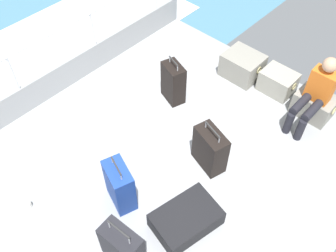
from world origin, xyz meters
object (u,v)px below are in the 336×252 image
(cargo_crate_2, at_px, (314,105))
(suitcase_3, at_px, (122,246))
(cargo_crate_1, at_px, (278,82))
(suitcase_2, at_px, (210,149))
(cargo_crate_0, at_px, (242,66))
(suitcase_4, at_px, (186,219))
(suitcase_0, at_px, (120,186))
(suitcase_1, at_px, (173,83))
(passenger_seated, at_px, (316,93))
(paper_cup, at_px, (28,205))

(cargo_crate_2, height_order, suitcase_3, suitcase_3)
(cargo_crate_1, distance_m, suitcase_2, 1.81)
(cargo_crate_0, distance_m, cargo_crate_2, 1.26)
(suitcase_4, bearing_deg, cargo_crate_0, 112.28)
(suitcase_0, bearing_deg, suitcase_1, 112.74)
(passenger_seated, relative_size, suitcase_1, 1.44)
(cargo_crate_0, height_order, suitcase_3, suitcase_3)
(passenger_seated, height_order, paper_cup, passenger_seated)
(suitcase_1, bearing_deg, paper_cup, -90.58)
(cargo_crate_0, relative_size, suitcase_3, 0.92)
(cargo_crate_2, height_order, suitcase_0, suitcase_0)
(suitcase_1, height_order, suitcase_3, suitcase_1)
(passenger_seated, height_order, suitcase_0, passenger_seated)
(suitcase_0, bearing_deg, paper_cup, -131.66)
(cargo_crate_1, distance_m, suitcase_3, 3.42)
(cargo_crate_2, bearing_deg, suitcase_3, -97.79)
(cargo_crate_1, height_order, passenger_seated, passenger_seated)
(cargo_crate_2, relative_size, suitcase_2, 0.83)
(cargo_crate_0, relative_size, passenger_seated, 0.58)
(suitcase_0, bearing_deg, suitcase_2, 69.22)
(cargo_crate_0, distance_m, suitcase_0, 2.88)
(suitcase_2, distance_m, paper_cup, 2.33)
(suitcase_0, bearing_deg, passenger_seated, 69.81)
(suitcase_0, relative_size, suitcase_1, 1.00)
(cargo_crate_0, height_order, suitcase_2, suitcase_2)
(cargo_crate_1, relative_size, paper_cup, 5.44)
(suitcase_3, xyz_separation_m, paper_cup, (-1.29, -0.38, -0.21))
(passenger_seated, bearing_deg, suitcase_3, -98.22)
(cargo_crate_1, distance_m, passenger_seated, 0.79)
(cargo_crate_0, distance_m, suitcase_1, 1.23)
(passenger_seated, xyz_separation_m, suitcase_2, (-0.56, -1.55, -0.25))
(suitcase_3, xyz_separation_m, suitcase_4, (0.25, 0.75, -0.14))
(cargo_crate_2, bearing_deg, cargo_crate_1, 173.60)
(suitcase_3, distance_m, suitcase_4, 0.80)
(suitcase_0, bearing_deg, cargo_crate_2, 70.97)
(cargo_crate_1, height_order, suitcase_3, suitcase_3)
(cargo_crate_2, bearing_deg, cargo_crate_0, -179.61)
(cargo_crate_0, bearing_deg, suitcase_3, -76.42)
(cargo_crate_2, height_order, paper_cup, cargo_crate_2)
(suitcase_0, bearing_deg, cargo_crate_0, 95.36)
(cargo_crate_1, height_order, cargo_crate_2, cargo_crate_2)
(passenger_seated, relative_size, suitcase_4, 1.25)
(cargo_crate_2, bearing_deg, suitcase_1, -146.27)
(paper_cup, bearing_deg, cargo_crate_0, 82.60)
(suitcase_0, height_order, suitcase_2, suitcase_0)
(cargo_crate_0, relative_size, suitcase_1, 0.84)
(suitcase_2, distance_m, suitcase_3, 1.61)
(cargo_crate_1, xyz_separation_m, paper_cup, (-1.09, -3.80, -0.13))
(paper_cup, bearing_deg, suitcase_3, 16.51)
(cargo_crate_0, height_order, passenger_seated, passenger_seated)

